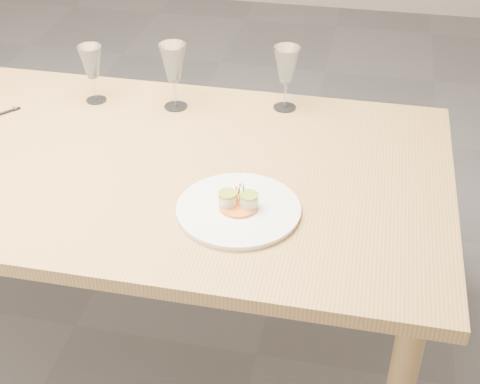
% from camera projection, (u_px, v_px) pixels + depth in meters
% --- Properties ---
extents(ground, '(7.00, 7.00, 0.00)m').
position_uv_depth(ground, '(75.00, 325.00, 2.41)').
color(ground, slate).
rests_on(ground, ground).
extents(dining_table, '(2.40, 1.00, 0.75)m').
position_uv_depth(dining_table, '(43.00, 167.00, 2.02)').
color(dining_table, tan).
rests_on(dining_table, ground).
extents(dinner_plate, '(0.32, 0.32, 0.08)m').
position_uv_depth(dinner_plate, '(239.00, 208.00, 1.71)').
color(dinner_plate, white).
rests_on(dinner_plate, dining_table).
extents(ballpoint_pen, '(0.09, 0.11, 0.01)m').
position_uv_depth(ballpoint_pen, '(1.00, 114.00, 2.15)').
color(ballpoint_pen, black).
rests_on(ballpoint_pen, dining_table).
extents(wine_glass_1, '(0.08, 0.08, 0.19)m').
position_uv_depth(wine_glass_1, '(91.00, 63.00, 2.15)').
color(wine_glass_1, white).
rests_on(wine_glass_1, dining_table).
extents(wine_glass_2, '(0.09, 0.09, 0.22)m').
position_uv_depth(wine_glass_2, '(173.00, 64.00, 2.11)').
color(wine_glass_2, white).
rests_on(wine_glass_2, dining_table).
extents(wine_glass_3, '(0.08, 0.08, 0.21)m').
position_uv_depth(wine_glass_3, '(286.00, 66.00, 2.10)').
color(wine_glass_3, white).
rests_on(wine_glass_3, dining_table).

